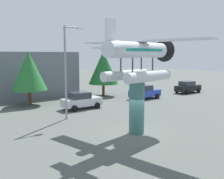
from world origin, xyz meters
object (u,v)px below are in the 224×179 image
(display_pedestal, at_px, (137,107))
(streetlight_primary, at_px, (67,66))
(car_far_blue, at_px, (145,92))
(storefront_building, at_px, (17,75))
(floatplane_monument, at_px, (138,57))
(tree_east, at_px, (29,71))
(tree_center_back, at_px, (103,67))
(car_mid_silver, at_px, (81,100))
(car_distant_black, at_px, (188,87))

(display_pedestal, relative_size, streetlight_primary, 0.47)
(car_far_blue, distance_m, storefront_building, 17.13)
(display_pedestal, distance_m, floatplane_monument, 3.58)
(tree_east, bearing_deg, display_pedestal, -80.42)
(tree_east, distance_m, tree_center_back, 10.47)
(tree_center_back, bearing_deg, car_mid_silver, -139.35)
(storefront_building, distance_m, tree_center_back, 11.62)
(floatplane_monument, height_order, car_mid_silver, floatplane_monument)
(display_pedestal, xyz_separation_m, streetlight_primary, (-1.98, 6.85, 2.77))
(car_mid_silver, xyz_separation_m, car_distant_black, (18.52, 0.82, 0.00))
(display_pedestal, relative_size, car_distant_black, 0.91)
(car_mid_silver, distance_m, car_far_blue, 9.69)
(display_pedestal, relative_size, tree_east, 0.63)
(display_pedestal, xyz_separation_m, floatplane_monument, (0.13, 0.03, 3.58))
(floatplane_monument, bearing_deg, car_mid_silver, 72.03)
(tree_east, bearing_deg, streetlight_primary, -86.06)
(car_distant_black, bearing_deg, streetlight_primary, -169.68)
(display_pedestal, relative_size, car_mid_silver, 0.91)
(car_mid_silver, relative_size, tree_east, 0.70)
(floatplane_monument, xyz_separation_m, car_mid_silver, (0.97, 9.94, -4.61))
(car_distant_black, height_order, streetlight_primary, streetlight_primary)
(storefront_building, xyz_separation_m, tree_center_back, (9.78, -6.20, 0.91))
(tree_east, height_order, tree_center_back, tree_center_back)
(car_mid_silver, bearing_deg, tree_center_back, 40.65)
(car_far_blue, distance_m, tree_center_back, 6.63)
(floatplane_monument, bearing_deg, tree_center_back, 51.39)
(car_mid_silver, height_order, storefront_building, storefront_building)
(car_mid_silver, height_order, car_far_blue, same)
(car_mid_silver, distance_m, car_distant_black, 18.54)
(car_distant_black, relative_size, tree_center_back, 0.68)
(streetlight_primary, height_order, tree_center_back, streetlight_primary)
(tree_east, bearing_deg, car_far_blue, -18.71)
(storefront_building, bearing_deg, tree_east, -95.59)
(display_pedestal, distance_m, tree_east, 15.49)
(car_far_blue, relative_size, tree_east, 0.70)
(car_distant_black, bearing_deg, display_pedestal, -151.20)
(streetlight_primary, relative_size, tree_east, 1.34)
(car_distant_black, xyz_separation_m, streetlight_primary, (-21.60, -3.93, 3.80))
(car_far_blue, xyz_separation_m, streetlight_primary, (-12.75, -3.79, 3.80))
(tree_center_back, bearing_deg, car_far_blue, -60.90)
(display_pedestal, height_order, car_distant_black, display_pedestal)
(car_far_blue, height_order, storefront_building, storefront_building)
(car_mid_silver, height_order, tree_east, tree_east)
(storefront_building, bearing_deg, display_pedestal, -85.10)
(tree_east, bearing_deg, floatplane_monument, -79.94)
(display_pedestal, distance_m, car_mid_silver, 10.08)
(car_far_blue, relative_size, tree_center_back, 0.68)
(storefront_building, xyz_separation_m, tree_east, (-0.67, -6.84, 0.86))
(display_pedestal, distance_m, car_far_blue, 15.17)
(streetlight_primary, xyz_separation_m, storefront_building, (0.10, 15.15, -1.68))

